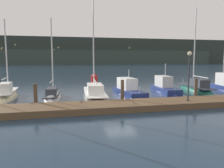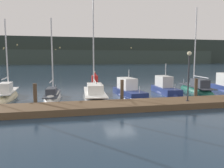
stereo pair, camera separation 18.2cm
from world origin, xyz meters
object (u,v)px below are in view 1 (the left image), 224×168
at_px(sailboat_berth_3, 53,98).
at_px(sailboat_berth_2, 7,96).
at_px(channel_buoy, 94,80).
at_px(dock_lamppost, 189,68).
at_px(sailboat_berth_7, 196,90).
at_px(motorboat_berth_5, 129,93).
at_px(sailboat_berth_4, 94,96).
at_px(motorboat_berth_6, 165,91).

bearing_deg(sailboat_berth_3, sailboat_berth_2, 162.62).
relative_size(channel_buoy, dock_lamppost, 0.50).
relative_size(sailboat_berth_7, channel_buoy, 5.28).
xyz_separation_m(motorboat_berth_5, dock_lamppost, (2.97, -5.66, 2.68)).
bearing_deg(sailboat_berth_4, sailboat_berth_7, 6.83).
bearing_deg(channel_buoy, motorboat_berth_5, -79.14).
xyz_separation_m(sailboat_berth_2, sailboat_berth_7, (19.51, -0.27, -0.03)).
bearing_deg(channel_buoy, dock_lamppost, -72.73).
xyz_separation_m(motorboat_berth_5, channel_buoy, (-1.95, 10.16, 0.40)).
distance_m(sailboat_berth_2, sailboat_berth_4, 8.10).
bearing_deg(sailboat_berth_2, motorboat_berth_5, -6.61).
bearing_deg(dock_lamppost, channel_buoy, 107.27).
height_order(sailboat_berth_3, channel_buoy, sailboat_berth_3).
distance_m(motorboat_berth_5, motorboat_berth_6, 4.29).
xyz_separation_m(sailboat_berth_3, dock_lamppost, (10.22, -5.68, 2.87)).
distance_m(sailboat_berth_3, sailboat_berth_7, 15.42).
relative_size(motorboat_berth_5, dock_lamppost, 1.54).
distance_m(sailboat_berth_3, motorboat_berth_6, 11.50).
bearing_deg(dock_lamppost, sailboat_berth_2, 154.07).
relative_size(sailboat_berth_4, dock_lamppost, 3.25).
distance_m(sailboat_berth_3, sailboat_berth_4, 3.81).
xyz_separation_m(motorboat_berth_6, channel_buoy, (-6.18, 9.47, 0.41)).
relative_size(sailboat_berth_4, channel_buoy, 6.44).
height_order(sailboat_berth_3, dock_lamppost, sailboat_berth_3).
xyz_separation_m(sailboat_berth_3, sailboat_berth_4, (3.80, -0.36, 0.07)).
bearing_deg(motorboat_berth_6, sailboat_berth_3, -176.68).
distance_m(sailboat_berth_4, motorboat_berth_5, 3.47).
bearing_deg(motorboat_berth_5, dock_lamppost, -62.32).
height_order(motorboat_berth_5, sailboat_berth_7, sailboat_berth_7).
xyz_separation_m(motorboat_berth_5, sailboat_berth_7, (8.13, 1.05, -0.15)).
bearing_deg(motorboat_berth_5, sailboat_berth_7, 7.38).
bearing_deg(sailboat_berth_4, motorboat_berth_6, 7.61).
relative_size(sailboat_berth_2, sailboat_berth_3, 0.98).
xyz_separation_m(motorboat_berth_6, sailboat_berth_7, (3.90, 0.36, -0.13)).
height_order(sailboat_berth_2, channel_buoy, sailboat_berth_2).
relative_size(sailboat_berth_2, motorboat_berth_5, 1.37).
relative_size(sailboat_berth_3, sailboat_berth_7, 0.81).
distance_m(sailboat_berth_2, channel_buoy, 12.94).
distance_m(motorboat_berth_6, dock_lamppost, 7.01).
height_order(sailboat_berth_2, sailboat_berth_3, sailboat_berth_3).
relative_size(sailboat_berth_2, sailboat_berth_7, 0.79).
xyz_separation_m(motorboat_berth_6, dock_lamppost, (-1.27, -6.35, 2.69)).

